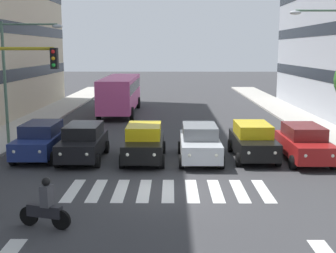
% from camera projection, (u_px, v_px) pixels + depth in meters
% --- Properties ---
extents(ground_plane, '(180.00, 180.00, 0.00)m').
position_uv_depth(ground_plane, '(168.00, 191.00, 16.87)').
color(ground_plane, '#38383A').
extents(crosswalk_markings, '(7.65, 2.80, 0.01)m').
position_uv_depth(crosswalk_markings, '(168.00, 191.00, 16.87)').
color(crosswalk_markings, silver).
rests_on(crosswalk_markings, ground_plane).
extents(car_0, '(2.02, 4.44, 1.72)m').
position_uv_depth(car_0, '(304.00, 143.00, 21.16)').
color(car_0, maroon).
rests_on(car_0, ground_plane).
extents(car_1, '(2.02, 4.44, 1.72)m').
position_uv_depth(car_1, '(253.00, 141.00, 21.71)').
color(car_1, black).
rests_on(car_1, ground_plane).
extents(car_2, '(2.02, 4.44, 1.72)m').
position_uv_depth(car_2, '(200.00, 142.00, 21.27)').
color(car_2, '#B2B7BC').
rests_on(car_2, ground_plane).
extents(car_3, '(2.02, 4.44, 1.72)m').
position_uv_depth(car_3, '(144.00, 142.00, 21.36)').
color(car_3, black).
rests_on(car_3, ground_plane).
extents(car_4, '(2.02, 4.44, 1.72)m').
position_uv_depth(car_4, '(83.00, 142.00, 21.45)').
color(car_4, black).
rests_on(car_4, ground_plane).
extents(car_5, '(2.02, 4.44, 1.72)m').
position_uv_depth(car_5, '(41.00, 140.00, 21.92)').
color(car_5, navy).
rests_on(car_5, ground_plane).
extents(bus_behind_traffic, '(2.78, 10.50, 3.00)m').
position_uv_depth(bus_behind_traffic, '(120.00, 91.00, 36.91)').
color(bus_behind_traffic, '#DB5193').
rests_on(bus_behind_traffic, ground_plane).
extents(motorcycle_with_rider, '(1.66, 0.58, 1.57)m').
position_uv_depth(motorcycle_with_rider, '(45.00, 207.00, 13.27)').
color(motorcycle_with_rider, black).
rests_on(motorcycle_with_rider, ground_plane).
extents(street_lamp_right, '(3.34, 0.28, 6.58)m').
position_uv_depth(street_lamp_right, '(15.00, 68.00, 24.07)').
color(street_lamp_right, '#4C6B56').
rests_on(street_lamp_right, sidewalk_right).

